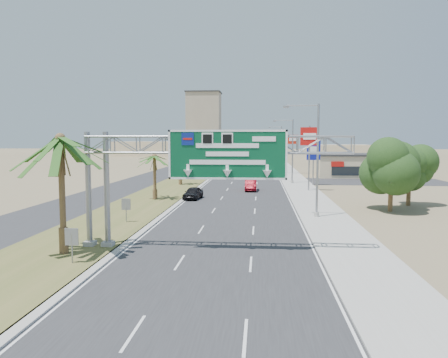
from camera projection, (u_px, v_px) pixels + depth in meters
name	position (u px, v px, depth m)	size (l,w,h in m)	color
ground	(197.00, 313.00, 17.45)	(600.00, 600.00, 0.00)	#8C7A59
road	(252.00, 163.00, 126.62)	(12.00, 300.00, 0.02)	#28282B
sidewalk_right	(281.00, 163.00, 125.91)	(4.00, 300.00, 0.10)	#9E9B93
median_grass	(217.00, 163.00, 127.44)	(7.00, 300.00, 0.12)	#505726
opposing_road	(194.00, 163.00, 128.02)	(8.00, 300.00, 0.02)	#28282B
sign_gantry	(203.00, 153.00, 26.84)	(16.75, 1.24, 7.50)	gray
palm_near	(60.00, 139.00, 25.51)	(5.70, 5.70, 8.35)	brown
palm_row_b	(154.00, 157.00, 49.54)	(3.99, 3.99, 5.95)	brown
palm_row_c	(180.00, 148.00, 65.35)	(3.99, 3.99, 6.75)	brown
palm_row_d	(197.00, 152.00, 83.33)	(3.99, 3.99, 5.45)	brown
palm_row_e	(209.00, 147.00, 102.13)	(3.99, 3.99, 6.15)	brown
palm_row_f	(219.00, 147.00, 126.97)	(3.99, 3.99, 5.75)	brown
streetlight_near	(315.00, 165.00, 38.25)	(3.27, 0.44, 10.00)	gray
streetlight_mid	(291.00, 154.00, 68.03)	(3.27, 0.44, 10.00)	gray
streetlight_far	(281.00, 149.00, 103.76)	(3.27, 0.44, 10.00)	gray
signal_mast	(274.00, 150.00, 88.01)	(10.28, 0.71, 8.00)	gray
store_building	(365.00, 166.00, 80.96)	(18.00, 10.00, 4.00)	tan
oak_near	(392.00, 164.00, 41.61)	(4.50, 4.50, 6.80)	brown
oak_far	(410.00, 169.00, 45.39)	(3.50, 3.50, 5.60)	brown
median_signback_a	(72.00, 239.00, 23.91)	(0.75, 0.08, 2.08)	gray
median_signback_b	(126.00, 206.00, 35.88)	(0.75, 0.08, 2.08)	gray
tower_distant	(204.00, 122.00, 266.61)	(20.00, 16.00, 35.00)	gray
building_distant_left	(145.00, 149.00, 179.67)	(24.00, 14.00, 6.00)	tan
building_distant_right	(338.00, 152.00, 153.70)	(20.00, 12.00, 5.00)	tan
car_left_lane	(193.00, 193.00, 50.53)	(1.67, 4.16, 1.42)	black
car_mid_lane	(251.00, 185.00, 58.80)	(1.54, 4.40, 1.45)	maroon
car_right_lane	(271.00, 170.00, 87.00)	(2.40, 5.19, 1.44)	gray
car_far	(222.00, 170.00, 89.81)	(1.97, 4.84, 1.40)	black
pole_sign_red_near	(309.00, 140.00, 57.95)	(2.42, 0.69, 8.72)	gray
pole_sign_blue	(313.00, 152.00, 65.02)	(2.02, 0.48, 7.05)	gray
pole_sign_red_far	(293.00, 142.00, 87.33)	(2.22, 0.49, 8.00)	gray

